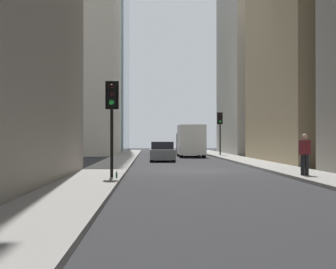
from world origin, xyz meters
The scene contains 11 objects.
ground_plane centered at (0.00, 0.00, 0.00)m, with size 135.00×135.00×0.00m, color #262628.
sidewalk_right centered at (0.00, 4.50, 0.07)m, with size 90.00×2.20×0.14m, color gray.
sidewalk_left centered at (0.00, -4.50, 0.07)m, with size 90.00×2.20×0.14m, color gray.
building_left_far centered at (28.24, -10.60, 9.47)m, with size 14.91×10.00×18.94m.
building_right_far centered at (28.08, 10.59, 11.46)m, with size 13.05×10.50×22.90m.
delivery_truck centered at (21.18, -1.40, 1.46)m, with size 6.46×2.25×2.84m.
hatchback_grey centered at (11.39, 1.40, 0.66)m, with size 4.30×1.78×1.42m.
traffic_light_foreground centered at (-6.44, 3.78, 2.88)m, with size 0.43×0.52×3.73m.
traffic_light_midblock centered at (22.38, -4.26, 3.05)m, with size 0.43×0.52×3.96m.
pedestrian centered at (-5.71, -3.97, 1.06)m, with size 0.26×0.44×1.68m.
discarded_bottle centered at (-6.95, 3.56, 0.25)m, with size 0.07×0.07×0.27m.
Camera 1 is at (-27.16, 2.32, 1.61)m, focal length 57.23 mm.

